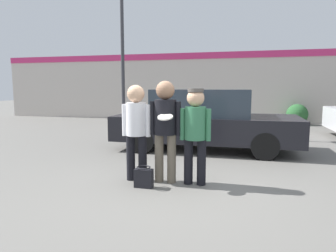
{
  "coord_description": "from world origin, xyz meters",
  "views": [
    {
      "loc": [
        0.95,
        -4.73,
        1.62
      ],
      "look_at": [
        -0.33,
        0.3,
        0.95
      ],
      "focal_mm": 32.0,
      "sensor_mm": 36.0,
      "label": 1
    }
  ],
  "objects": [
    {
      "name": "handbag",
      "position": [
        -0.6,
        -0.25,
        0.17
      ],
      "size": [
        0.3,
        0.23,
        0.34
      ],
      "color": "black",
      "rests_on": "ground"
    },
    {
      "name": "person_left",
      "position": [
        -0.84,
        0.08,
        0.99
      ],
      "size": [
        0.52,
        0.35,
        1.66
      ],
      "color": "black",
      "rests_on": "ground"
    },
    {
      "name": "street_lamp",
      "position": [
        -2.9,
        5.06,
        3.66
      ],
      "size": [
        1.49,
        0.35,
        5.94
      ],
      "color": "#38383D",
      "rests_on": "ground"
    },
    {
      "name": "person_right",
      "position": [
        0.18,
        0.11,
        0.96
      ],
      "size": [
        0.52,
        0.35,
        1.61
      ],
      "color": "black",
      "rests_on": "ground"
    },
    {
      "name": "storefront_building",
      "position": [
        0.0,
        9.95,
        1.68
      ],
      "size": [
        24.0,
        0.22,
        3.29
      ],
      "color": "beige",
      "rests_on": "ground"
    },
    {
      "name": "shrub",
      "position": [
        3.2,
        9.31,
        0.45
      ],
      "size": [
        0.91,
        0.91,
        0.91
      ],
      "color": "#285B2D",
      "rests_on": "ground"
    },
    {
      "name": "person_middle_with_frisbee",
      "position": [
        -0.33,
        0.11,
        1.04
      ],
      "size": [
        0.54,
        0.56,
        1.73
      ],
      "color": "#665B4C",
      "rests_on": "ground"
    },
    {
      "name": "parked_car_near",
      "position": [
        -0.05,
        3.07,
        0.77
      ],
      "size": [
        4.68,
        1.96,
        1.57
      ],
      "color": "black",
      "rests_on": "ground"
    },
    {
      "name": "ground_plane",
      "position": [
        0.0,
        0.0,
        0.0
      ],
      "size": [
        56.0,
        56.0,
        0.0
      ],
      "primitive_type": "plane",
      "color": "#66635E"
    }
  ]
}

